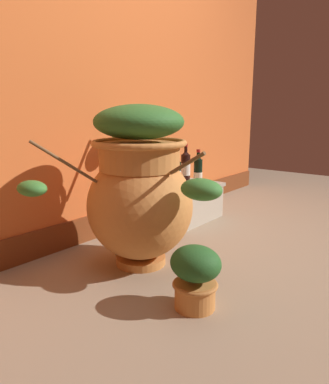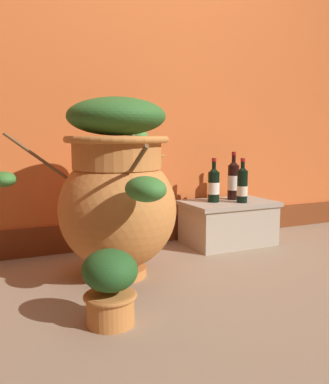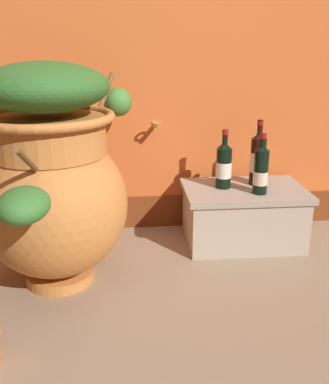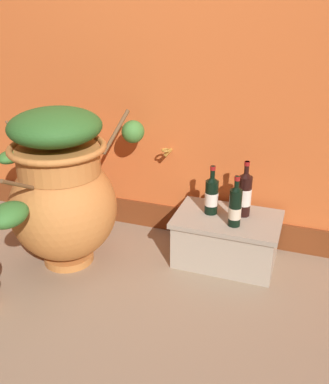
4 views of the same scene
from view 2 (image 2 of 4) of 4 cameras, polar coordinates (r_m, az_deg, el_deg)
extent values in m
plane|color=gray|center=(2.05, 10.12, -13.97)|extent=(7.00, 7.00, 0.00)
cube|color=#D6662D|center=(3.01, -3.21, 18.16)|extent=(4.40, 0.20, 2.60)
cube|color=brown|center=(2.94, -2.26, -5.29)|extent=(4.40, 0.02, 0.18)
cylinder|color=#B28433|center=(2.85, -0.88, 4.41)|extent=(0.02, 0.10, 0.02)
torus|color=#B28433|center=(2.81, -0.46, 4.97)|extent=(0.06, 0.06, 0.01)
cylinder|color=#CC7F3D|center=(2.31, -6.29, -10.74)|extent=(0.30, 0.30, 0.05)
ellipsoid|color=#CC7F3D|center=(2.23, -6.42, -2.46)|extent=(0.62, 0.62, 0.63)
cylinder|color=#CC7F3D|center=(2.19, -6.54, 5.17)|extent=(0.47, 0.47, 0.15)
torus|color=#CC7F3D|center=(2.19, -6.57, 7.17)|extent=(0.55, 0.55, 0.04)
cylinder|color=brown|center=(1.86, -3.59, 4.53)|extent=(0.03, 0.22, 0.14)
ellipsoid|color=#387A33|center=(1.79, -2.60, 0.41)|extent=(0.17, 0.23, 0.11)
cylinder|color=brown|center=(2.28, -17.28, 4.79)|extent=(0.30, 0.17, 0.25)
ellipsoid|color=#387A33|center=(2.34, -21.17, 1.65)|extent=(0.13, 0.18, 0.08)
cylinder|color=brown|center=(2.56, -4.33, 7.72)|extent=(0.12, 0.19, 0.25)
ellipsoid|color=#428438|center=(2.68, -3.74, 7.31)|extent=(0.14, 0.15, 0.14)
ellipsoid|color=#2D6628|center=(2.19, -6.61, 10.25)|extent=(0.51, 0.51, 0.20)
cube|color=#B2A893|center=(2.95, 8.69, -4.16)|extent=(0.59, 0.39, 0.30)
cube|color=#A09785|center=(2.93, 8.74, -1.56)|extent=(0.62, 0.41, 0.03)
cylinder|color=black|center=(2.87, 10.60, 0.73)|extent=(0.07, 0.07, 0.22)
cone|color=black|center=(2.86, 10.67, 3.16)|extent=(0.07, 0.07, 0.04)
cylinder|color=black|center=(2.86, 10.68, 3.74)|extent=(0.03, 0.03, 0.08)
cylinder|color=maroon|center=(2.85, 10.69, 4.33)|extent=(0.03, 0.03, 0.02)
cylinder|color=beige|center=(2.87, 10.59, 0.15)|extent=(0.07, 0.07, 0.07)
cylinder|color=black|center=(2.87, 6.75, 0.69)|extent=(0.08, 0.08, 0.21)
cone|color=black|center=(2.86, 6.78, 3.02)|extent=(0.08, 0.08, 0.04)
cylinder|color=black|center=(2.85, 6.79, 3.70)|extent=(0.03, 0.03, 0.09)
cylinder|color=maroon|center=(2.85, 6.80, 4.41)|extent=(0.03, 0.03, 0.02)
cylinder|color=white|center=(2.87, 6.74, 0.52)|extent=(0.08, 0.08, 0.08)
cylinder|color=black|center=(3.00, 9.40, 1.32)|extent=(0.08, 0.08, 0.25)
cone|color=black|center=(2.99, 9.46, 3.93)|extent=(0.08, 0.08, 0.04)
cylinder|color=black|center=(2.99, 9.47, 4.56)|extent=(0.03, 0.03, 0.09)
cylinder|color=maroon|center=(2.99, 9.49, 5.22)|extent=(0.03, 0.03, 0.02)
cylinder|color=white|center=(3.00, 9.40, 1.27)|extent=(0.08, 0.08, 0.10)
cylinder|color=#CC7F3D|center=(1.75, -7.42, -15.55)|extent=(0.19, 0.19, 0.13)
torus|color=#BB7538|center=(1.73, -7.45, -13.93)|extent=(0.22, 0.22, 0.02)
ellipsoid|color=#235623|center=(1.69, -7.51, -10.57)|extent=(0.22, 0.25, 0.17)
camera|label=1|loc=(1.08, -78.10, 10.39)|focal=34.12mm
camera|label=3|loc=(1.09, 51.29, 19.75)|focal=41.43mm
camera|label=4|loc=(2.16, 63.88, 23.88)|focal=40.45mm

